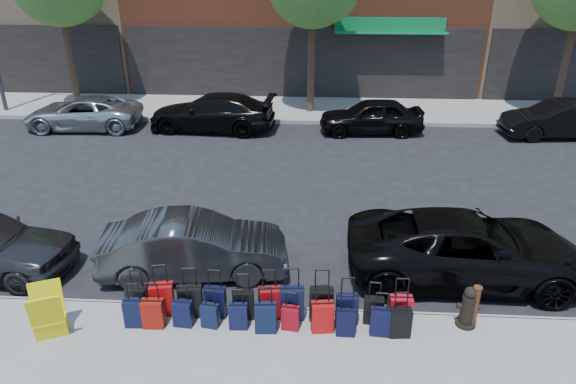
# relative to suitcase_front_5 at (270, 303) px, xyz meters

# --- Properties ---
(ground) EXTENTS (120.00, 120.00, 0.00)m
(ground) POSITION_rel_suitcase_front_5_xyz_m (-0.04, 4.75, -0.47)
(ground) COLOR black
(ground) RESTS_ON ground
(sidewalk_far) EXTENTS (60.00, 4.00, 0.15)m
(sidewalk_far) POSITION_rel_suitcase_front_5_xyz_m (-0.04, 14.75, -0.39)
(sidewalk_far) COLOR gray
(sidewalk_far) RESTS_ON ground
(curb_near) EXTENTS (60.00, 0.08, 0.15)m
(curb_near) POSITION_rel_suitcase_front_5_xyz_m (-0.04, 0.27, -0.39)
(curb_near) COLOR gray
(curb_near) RESTS_ON ground
(curb_far) EXTENTS (60.00, 0.08, 0.15)m
(curb_far) POSITION_rel_suitcase_front_5_xyz_m (-0.04, 12.73, -0.39)
(curb_far) COLOR gray
(curb_far) RESTS_ON ground
(suitcase_front_0) EXTENTS (0.40, 0.25, 0.93)m
(suitcase_front_0) POSITION_rel_suitcase_front_5_xyz_m (-2.53, -0.05, -0.03)
(suitcase_front_0) COLOR black
(suitcase_front_0) RESTS_ON sidewalk_near
(suitcase_front_1) EXTENTS (0.47, 0.32, 1.06)m
(suitcase_front_1) POSITION_rel_suitcase_front_5_xyz_m (-2.05, -0.03, 0.01)
(suitcase_front_1) COLOR #A40A0A
(suitcase_front_1) RESTS_ON sidewalk_near
(suitcase_front_2) EXTENTS (0.45, 0.29, 1.02)m
(suitcase_front_2) POSITION_rel_suitcase_front_5_xyz_m (-1.50, -0.04, 0.00)
(suitcase_front_2) COLOR black
(suitcase_front_2) RESTS_ON sidewalk_near
(suitcase_front_3) EXTENTS (0.42, 0.24, 0.99)m
(suitcase_front_3) POSITION_rel_suitcase_front_5_xyz_m (-1.04, -0.03, -0.01)
(suitcase_front_3) COLOR black
(suitcase_front_3) RESTS_ON sidewalk_near
(suitcase_front_4) EXTENTS (0.40, 0.24, 0.94)m
(suitcase_front_4) POSITION_rel_suitcase_front_5_xyz_m (-0.50, -0.04, -0.03)
(suitcase_front_4) COLOR black
(suitcase_front_4) RESTS_ON sidewalk_near
(suitcase_front_5) EXTENTS (0.45, 0.30, 1.02)m
(suitcase_front_5) POSITION_rel_suitcase_front_5_xyz_m (0.00, 0.00, 0.00)
(suitcase_front_5) COLOR maroon
(suitcase_front_5) RESTS_ON sidewalk_near
(suitcase_front_6) EXTENTS (0.46, 0.28, 1.07)m
(suitcase_front_6) POSITION_rel_suitcase_front_5_xyz_m (0.42, -0.01, 0.02)
(suitcase_front_6) COLOR black
(suitcase_front_6) RESTS_ON sidewalk_near
(suitcase_front_7) EXTENTS (0.44, 0.24, 1.06)m
(suitcase_front_7) POSITION_rel_suitcase_front_5_xyz_m (0.97, -0.00, 0.01)
(suitcase_front_7) COLOR black
(suitcase_front_7) RESTS_ON sidewalk_near
(suitcase_front_8) EXTENTS (0.41, 0.24, 0.96)m
(suitcase_front_8) POSITION_rel_suitcase_front_5_xyz_m (1.45, -0.08, -0.02)
(suitcase_front_8) COLOR black
(suitcase_front_8) RESTS_ON sidewalk_near
(suitcase_front_9) EXTENTS (0.37, 0.23, 0.86)m
(suitcase_front_9) POSITION_rel_suitcase_front_5_xyz_m (1.94, -0.05, -0.05)
(suitcase_front_9) COLOR black
(suitcase_front_9) RESTS_ON sidewalk_near
(suitcase_front_10) EXTENTS (0.42, 0.23, 0.99)m
(suitcase_front_10) POSITION_rel_suitcase_front_5_xyz_m (2.43, -0.09, -0.01)
(suitcase_front_10) COLOR #B50B17
(suitcase_front_10) RESTS_ON sidewalk_near
(suitcase_back_0) EXTENTS (0.38, 0.23, 0.89)m
(suitcase_back_0) POSITION_rel_suitcase_front_5_xyz_m (-2.47, -0.40, -0.04)
(suitcase_back_0) COLOR black
(suitcase_back_0) RESTS_ON sidewalk_near
(suitcase_back_1) EXTENTS (0.39, 0.24, 0.92)m
(suitcase_back_1) POSITION_rel_suitcase_front_5_xyz_m (-2.12, -0.41, -0.03)
(suitcase_back_1) COLOR maroon
(suitcase_back_1) RESTS_ON sidewalk_near
(suitcase_back_2) EXTENTS (0.37, 0.24, 0.84)m
(suitcase_back_2) POSITION_rel_suitcase_front_5_xyz_m (-1.58, -0.34, -0.06)
(suitcase_back_2) COLOR black
(suitcase_back_2) RESTS_ON sidewalk_near
(suitcase_back_3) EXTENTS (0.35, 0.24, 0.77)m
(suitcase_back_3) POSITION_rel_suitcase_front_5_xyz_m (-1.08, -0.34, -0.08)
(suitcase_back_3) COLOR black
(suitcase_back_3) RESTS_ON sidewalk_near
(suitcase_back_4) EXTENTS (0.35, 0.21, 0.81)m
(suitcase_back_4) POSITION_rel_suitcase_front_5_xyz_m (-0.55, -0.35, -0.07)
(suitcase_back_4) COLOR black
(suitcase_back_4) RESTS_ON sidewalk_near
(suitcase_back_5) EXTENTS (0.40, 0.25, 0.93)m
(suitcase_back_5) POSITION_rel_suitcase_front_5_xyz_m (-0.04, -0.40, -0.03)
(suitcase_back_5) COLOR black
(suitcase_back_5) RESTS_ON sidewalk_near
(suitcase_back_6) EXTENTS (0.34, 0.23, 0.76)m
(suitcase_back_6) POSITION_rel_suitcase_front_5_xyz_m (0.41, -0.32, -0.08)
(suitcase_back_6) COLOR maroon
(suitcase_back_6) RESTS_ON sidewalk_near
(suitcase_back_7) EXTENTS (0.43, 0.28, 0.96)m
(suitcase_back_7) POSITION_rel_suitcase_front_5_xyz_m (0.99, -0.33, -0.02)
(suitcase_back_7) COLOR #B40B0C
(suitcase_back_7) RESTS_ON sidewalk_near
(suitcase_back_8) EXTENTS (0.35, 0.21, 0.82)m
(suitcase_back_8) POSITION_rel_suitcase_front_5_xyz_m (1.41, -0.41, -0.06)
(suitcase_back_8) COLOR black
(suitcase_back_8) RESTS_ON sidewalk_near
(suitcase_back_9) EXTENTS (0.38, 0.24, 0.86)m
(suitcase_back_9) POSITION_rel_suitcase_front_5_xyz_m (2.03, -0.37, -0.05)
(suitcase_back_9) COLOR black
(suitcase_back_9) RESTS_ON sidewalk_near
(suitcase_back_10) EXTENTS (0.40, 0.25, 0.91)m
(suitcase_back_10) POSITION_rel_suitcase_front_5_xyz_m (2.39, -0.39, -0.04)
(suitcase_back_10) COLOR black
(suitcase_back_10) RESTS_ON sidewalk_near
(fire_hydrant) EXTENTS (0.42, 0.37, 0.83)m
(fire_hydrant) POSITION_rel_suitcase_front_5_xyz_m (3.66, -0.02, 0.06)
(fire_hydrant) COLOR black
(fire_hydrant) RESTS_ON sidewalk_near
(bollard) EXTENTS (0.16, 0.16, 0.86)m
(bollard) POSITION_rel_suitcase_front_5_xyz_m (3.77, -0.02, 0.12)
(bollard) COLOR #38190C
(bollard) RESTS_ON sidewalk_near
(display_rack) EXTENTS (0.75, 0.78, 0.99)m
(display_rack) POSITION_rel_suitcase_front_5_xyz_m (-3.90, -0.76, 0.17)
(display_rack) COLOR yellow
(display_rack) RESTS_ON sidewalk_near
(car_near_1) EXTENTS (4.17, 1.91, 1.33)m
(car_near_1) POSITION_rel_suitcase_front_5_xyz_m (-1.81, 1.62, 0.19)
(car_near_1) COLOR #343537
(car_near_1) RESTS_ON ground
(car_near_2) EXTENTS (5.15, 2.43, 1.42)m
(car_near_2) POSITION_rel_suitcase_front_5_xyz_m (4.09, 1.84, 0.24)
(car_near_2) COLOR black
(car_near_2) RESTS_ON ground
(car_far_0) EXTENTS (4.67, 2.31, 1.27)m
(car_far_0) POSITION_rel_suitcase_front_5_xyz_m (-8.64, 11.64, 0.17)
(car_far_0) COLOR #B2B5B9
(car_far_0) RESTS_ON ground
(car_far_1) EXTENTS (5.13, 2.39, 1.45)m
(car_far_1) POSITION_rel_suitcase_front_5_xyz_m (-3.40, 11.73, 0.26)
(car_far_1) COLOR black
(car_far_1) RESTS_ON ground
(car_far_2) EXTENTS (4.10, 1.85, 1.37)m
(car_far_2) POSITION_rel_suitcase_front_5_xyz_m (2.90, 11.75, 0.21)
(car_far_2) COLOR black
(car_far_2) RESTS_ON ground
(car_far_3) EXTENTS (4.31, 1.82, 1.38)m
(car_far_3) POSITION_rel_suitcase_front_5_xyz_m (10.03, 11.67, 0.22)
(car_far_3) COLOR black
(car_far_3) RESTS_ON ground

